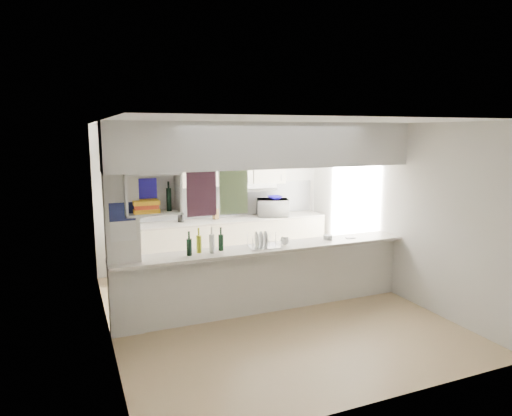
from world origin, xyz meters
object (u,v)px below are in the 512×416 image
dish_rack (264,241)px  bowl (275,198)px  microwave (273,207)px  wine_bottles (205,244)px

dish_rack → bowl: bearing=69.8°
microwave → bowl: bowl is taller
microwave → wine_bottles: size_ratio=1.10×
bowl → dish_rack: 2.33m
dish_rack → wine_bottles: 0.82m
bowl → wine_bottles: size_ratio=0.51×
dish_rack → wine_bottles: (-0.82, 0.01, 0.03)m
microwave → wine_bottles: (-1.91, -2.06, -0.03)m
wine_bottles → microwave: bearing=47.2°
wine_bottles → bowl: bearing=46.3°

